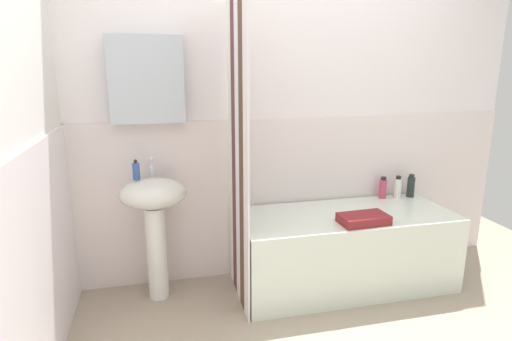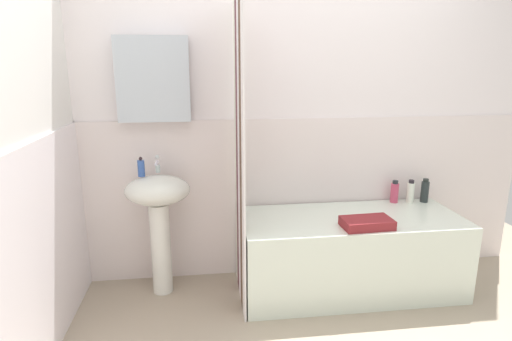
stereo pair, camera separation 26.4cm
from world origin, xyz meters
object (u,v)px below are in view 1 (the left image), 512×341
at_px(sink, 154,212).
at_px(soap_dispenser, 136,171).
at_px(shampoo_bottle, 383,188).
at_px(towel_folded, 364,219).
at_px(body_wash_bottle, 411,186).
at_px(lotion_bottle, 398,188).
at_px(bathtub, 344,249).

relative_size(sink, soap_dispenser, 6.41).
height_order(shampoo_bottle, towel_folded, shampoo_bottle).
height_order(body_wash_bottle, lotion_bottle, body_wash_bottle).
distance_m(sink, body_wash_bottle, 2.00).
relative_size(soap_dispenser, body_wash_bottle, 0.72).
height_order(bathtub, body_wash_bottle, body_wash_bottle).
distance_m(shampoo_bottle, towel_folded, 0.62).
bearing_deg(shampoo_bottle, sink, -175.65).
xyz_separation_m(bathtub, body_wash_bottle, (0.67, 0.25, 0.36)).
bearing_deg(towel_folded, sink, 166.06).
bearing_deg(shampoo_bottle, body_wash_bottle, -5.22).
xyz_separation_m(soap_dispenser, lotion_bottle, (1.98, 0.10, -0.28)).
bearing_deg(lotion_bottle, soap_dispenser, -177.02).
height_order(soap_dispenser, body_wash_bottle, soap_dispenser).
xyz_separation_m(body_wash_bottle, towel_folded, (-0.64, -0.45, -0.06)).
height_order(soap_dispenser, bathtub, soap_dispenser).
distance_m(body_wash_bottle, lotion_bottle, 0.12).
xyz_separation_m(bathtub, towel_folded, (0.03, -0.20, 0.31)).
distance_m(body_wash_bottle, towel_folded, 0.78).
relative_size(sink, shampoo_bottle, 4.96).
relative_size(shampoo_bottle, towel_folded, 0.53).
xyz_separation_m(body_wash_bottle, shampoo_bottle, (-0.23, 0.02, -0.01)).
relative_size(sink, bathtub, 0.56).
distance_m(bathtub, body_wash_bottle, 0.80).
relative_size(soap_dispenser, towel_folded, 0.41).
bearing_deg(soap_dispenser, bathtub, -5.57).
distance_m(soap_dispenser, bathtub, 1.57).
xyz_separation_m(soap_dispenser, towel_folded, (1.46, -0.34, -0.33)).
bearing_deg(towel_folded, bathtub, 97.45).
bearing_deg(soap_dispenser, sink, -3.79).
xyz_separation_m(body_wash_bottle, lotion_bottle, (-0.12, -0.00, -0.00)).
relative_size(soap_dispenser, shampoo_bottle, 0.77).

